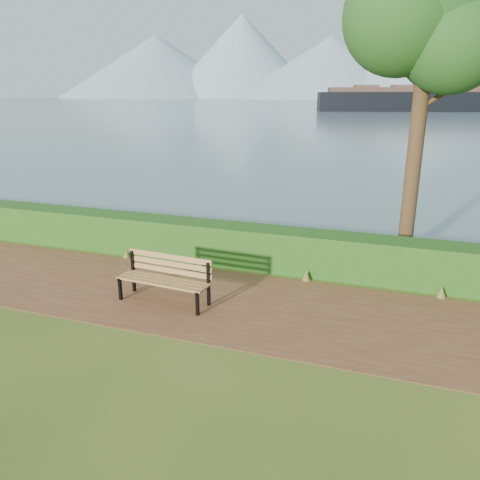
% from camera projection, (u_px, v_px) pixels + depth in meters
% --- Properties ---
extents(ground, '(140.00, 140.00, 0.00)m').
position_uv_depth(ground, '(208.00, 307.00, 9.50)').
color(ground, '#3F5117').
rests_on(ground, ground).
extents(path, '(40.00, 3.40, 0.01)m').
position_uv_depth(path, '(214.00, 301.00, 9.77)').
color(path, brown).
rests_on(path, ground).
extents(hedge, '(32.00, 0.85, 1.00)m').
position_uv_depth(hedge, '(248.00, 246.00, 11.70)').
color(hedge, '#1F4D16').
rests_on(hedge, ground).
extents(water, '(700.00, 510.00, 0.00)m').
position_uv_depth(water, '(402.00, 102.00, 243.74)').
color(water, '#415868').
rests_on(water, ground).
extents(mountains, '(585.00, 190.00, 70.00)m').
position_uv_depth(mountains, '(397.00, 62.00, 369.91)').
color(mountains, '#819BAC').
rests_on(mountains, ground).
extents(bench, '(1.99, 0.72, 0.98)m').
position_uv_depth(bench, '(166.00, 276.00, 9.62)').
color(bench, black).
rests_on(bench, ground).
extents(tree, '(3.76, 3.60, 8.02)m').
position_uv_depth(tree, '(431.00, 9.00, 10.53)').
color(tree, '#3A2417').
rests_on(tree, ground).
extents(cargo_ship, '(62.97, 24.52, 18.96)m').
position_uv_depth(cargo_ship, '(460.00, 99.00, 111.64)').
color(cargo_ship, black).
rests_on(cargo_ship, ground).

